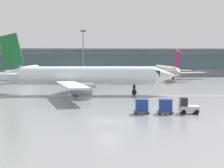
% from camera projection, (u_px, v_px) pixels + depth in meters
% --- Properties ---
extents(ground_plane, '(400.00, 400.00, 0.00)m').
position_uv_depth(ground_plane, '(109.00, 121.00, 43.42)').
color(ground_plane, gray).
extents(taxiway_centreline_stripe, '(109.53, 10.88, 0.01)m').
position_uv_depth(taxiway_centreline_stripe, '(88.00, 96.00, 68.86)').
color(taxiway_centreline_stripe, yellow).
rests_on(taxiway_centreline_stripe, ground_plane).
extents(terminal_concourse, '(228.65, 11.00, 9.60)m').
position_uv_depth(terminal_concourse, '(87.00, 62.00, 131.68)').
color(terminal_concourse, '#8C939E').
rests_on(terminal_concourse, ground_plane).
extents(gate_airplane_1, '(25.89, 27.98, 9.26)m').
position_uv_depth(gate_airplane_1, '(29.00, 71.00, 109.96)').
color(gate_airplane_1, white).
rests_on(gate_airplane_1, ground_plane).
extents(gate_airplane_2, '(25.12, 27.01, 8.95)m').
position_uv_depth(gate_airplane_2, '(166.00, 70.00, 113.00)').
color(gate_airplane_2, silver).
rests_on(gate_airplane_2, ground_plane).
extents(taxiing_regional_jet, '(35.71, 33.05, 11.82)m').
position_uv_depth(taxiing_regional_jet, '(85.00, 76.00, 70.55)').
color(taxiing_regional_jet, white).
rests_on(taxiing_regional_jet, ground_plane).
extents(baggage_tug, '(2.73, 1.84, 2.10)m').
position_uv_depth(baggage_tug, '(187.00, 107.00, 48.68)').
color(baggage_tug, silver).
rests_on(baggage_tug, ground_plane).
extents(cargo_dolly_lead, '(2.25, 1.80, 1.94)m').
position_uv_depth(cargo_dolly_lead, '(165.00, 106.00, 48.67)').
color(cargo_dolly_lead, '#595B60').
rests_on(cargo_dolly_lead, ground_plane).
extents(cargo_dolly_trailing, '(2.25, 1.80, 1.94)m').
position_uv_depth(cargo_dolly_trailing, '(142.00, 106.00, 48.68)').
color(cargo_dolly_trailing, '#595B60').
rests_on(cargo_dolly_trailing, ground_plane).
extents(apron_light_mast_1, '(1.80, 0.36, 15.58)m').
position_uv_depth(apron_light_mast_1, '(83.00, 52.00, 122.65)').
color(apron_light_mast_1, gray).
rests_on(apron_light_mast_1, ground_plane).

